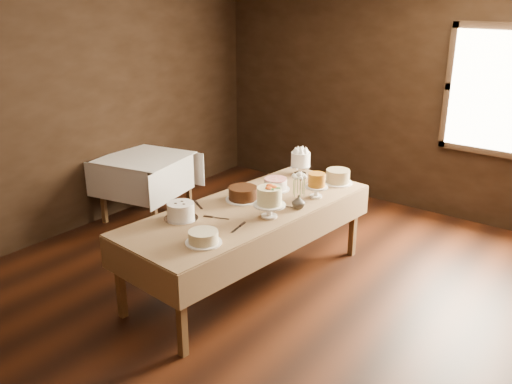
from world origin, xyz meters
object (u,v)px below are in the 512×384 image
object	(u,v)px
cake_server_b	(236,229)
cake_server_c	(266,195)
cake_swirl	(181,212)
flower_vase	(298,202)
cake_meringue	(300,164)
cake_chocolate	(243,194)
cake_flowers	(269,204)
cake_lattice	(276,185)
display_table	(249,213)
side_table	(145,164)
cake_server_d	(288,207)
cake_cream	(203,238)
cake_speckled	(338,177)
cake_server_a	(221,218)
cake_server_e	(200,207)
cake_caramel	(316,187)

from	to	relation	value
cake_server_b	cake_server_c	bearing A→B (deg)	-171.76
cake_swirl	flower_vase	size ratio (longest dim) A/B	2.38
cake_meringue	cake_server_b	xyz separation A→B (m)	(0.36, -1.54, -0.11)
cake_chocolate	cake_flowers	bearing A→B (deg)	-22.66
cake_server_b	cake_lattice	bearing A→B (deg)	-174.19
display_table	side_table	size ratio (longest dim) A/B	2.40
cake_swirl	cake_server_d	distance (m)	0.99
cake_meringue	cake_chocolate	distance (m)	0.97
cake_cream	cake_server_d	xyz separation A→B (m)	(0.11, 1.03, -0.05)
cake_server_c	display_table	bearing A→B (deg)	-164.86
cake_swirl	flower_vase	world-z (taller)	cake_swirl
side_table	cake_speckled	bearing A→B (deg)	13.62
cake_meringue	cake_swirl	distance (m)	1.67
cake_server_a	cake_server_e	world-z (taller)	same
display_table	cake_server_b	bearing A→B (deg)	-64.25
cake_meringue	cake_server_e	distance (m)	1.37
cake_chocolate	cake_flowers	xyz separation A→B (m)	(0.44, -0.18, 0.06)
cake_server_c	flower_vase	xyz separation A→B (m)	(0.44, -0.10, 0.06)
cake_caramel	cake_server_b	bearing A→B (deg)	-97.11
cake_server_a	side_table	bearing A→B (deg)	136.01
cake_lattice	cake_chocolate	world-z (taller)	cake_chocolate
cake_chocolate	cake_server_c	xyz separation A→B (m)	(0.09, 0.24, -0.06)
cake_server_e	cake_speckled	bearing A→B (deg)	93.22
cake_chocolate	cake_server_b	distance (m)	0.69
display_table	flower_vase	world-z (taller)	flower_vase
cake_flowers	cake_swirl	bearing A→B (deg)	-139.07
cake_meringue	cake_lattice	world-z (taller)	cake_meringue
cake_speckled	cake_swirl	world-z (taller)	cake_swirl
side_table	cake_caramel	bearing A→B (deg)	1.90
cake_server_e	flower_vase	world-z (taller)	flower_vase
cake_chocolate	flower_vase	world-z (taller)	cake_chocolate
cake_server_b	cake_caramel	bearing A→B (deg)	161.87
cake_meringue	flower_vase	world-z (taller)	cake_meringue
cake_swirl	cake_server_c	distance (m)	0.96
side_table	cake_flowers	xyz separation A→B (m)	(2.27, -0.59, 0.22)
cake_server_e	cake_lattice	bearing A→B (deg)	100.56
display_table	side_table	xyz separation A→B (m)	(-1.99, 0.52, -0.04)
side_table	cake_speckled	distance (m)	2.38
cake_caramel	cake_server_e	size ratio (longest dim) A/B	1.05
cake_meringue	cake_server_a	bearing A→B (deg)	-85.67
cake_chocolate	cake_cream	bearing A→B (deg)	-70.05
cake_speckled	cake_lattice	distance (m)	0.68
cake_server_a	cake_server_c	size ratio (longest dim) A/B	1.00
cake_server_c	cake_server_d	distance (m)	0.37
cake_chocolate	cake_flowers	world-z (taller)	cake_flowers
cake_caramel	cake_server_d	size ratio (longest dim) A/B	1.05
cake_lattice	cake_cream	world-z (taller)	cake_lattice
cake_cream	cake_server_c	distance (m)	1.19
cake_swirl	cake_lattice	bearing A→B (deg)	78.86
cake_chocolate	cake_lattice	bearing A→B (deg)	79.71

